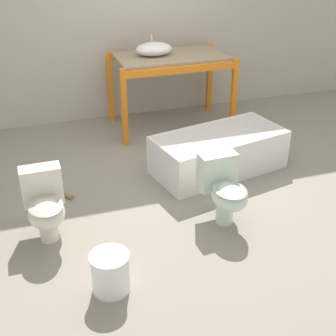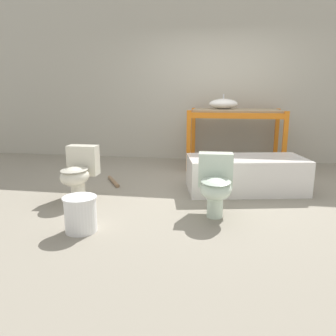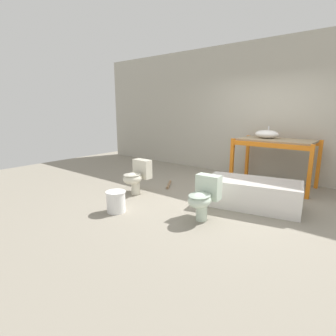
{
  "view_description": "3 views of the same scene",
  "coord_description": "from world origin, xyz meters",
  "px_view_note": "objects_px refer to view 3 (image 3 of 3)",
  "views": [
    {
      "loc": [
        -1.61,
        -4.64,
        2.67
      ],
      "look_at": [
        -0.41,
        -0.99,
        0.6
      ],
      "focal_mm": 50.0,
      "sensor_mm": 36.0,
      "label": 1
    },
    {
      "loc": [
        0.17,
        -4.53,
        1.31
      ],
      "look_at": [
        -0.42,
        -1.04,
        0.49
      ],
      "focal_mm": 35.0,
      "sensor_mm": 36.0,
      "label": 2
    },
    {
      "loc": [
        2.03,
        -4.38,
        1.65
      ],
      "look_at": [
        -0.62,
        -1.06,
        0.68
      ],
      "focal_mm": 28.0,
      "sensor_mm": 36.0,
      "label": 3
    }
  ],
  "objects_px": {
    "sink_basin": "(267,134)",
    "toilet_near": "(203,196)",
    "bathtub_main": "(252,191)",
    "toilet_far": "(137,175)",
    "bucket_white": "(116,201)"
  },
  "relations": [
    {
      "from": "toilet_near",
      "to": "bucket_white",
      "type": "relative_size",
      "value": 1.91
    },
    {
      "from": "bathtub_main",
      "to": "toilet_far",
      "type": "bearing_deg",
      "value": -172.34
    },
    {
      "from": "bathtub_main",
      "to": "toilet_near",
      "type": "xyz_separation_m",
      "value": [
        -0.38,
        -0.98,
        0.1
      ]
    },
    {
      "from": "toilet_near",
      "to": "toilet_far",
      "type": "distance_m",
      "value": 1.69
    },
    {
      "from": "sink_basin",
      "to": "toilet_near",
      "type": "bearing_deg",
      "value": -91.15
    },
    {
      "from": "toilet_near",
      "to": "sink_basin",
      "type": "bearing_deg",
      "value": 85.98
    },
    {
      "from": "toilet_near",
      "to": "bucket_white",
      "type": "distance_m",
      "value": 1.42
    },
    {
      "from": "sink_basin",
      "to": "toilet_near",
      "type": "distance_m",
      "value": 2.61
    },
    {
      "from": "toilet_far",
      "to": "bucket_white",
      "type": "bearing_deg",
      "value": -65.87
    },
    {
      "from": "bathtub_main",
      "to": "toilet_near",
      "type": "height_order",
      "value": "toilet_near"
    },
    {
      "from": "sink_basin",
      "to": "bathtub_main",
      "type": "xyz_separation_m",
      "value": [
        0.33,
        -1.51,
        -0.85
      ]
    },
    {
      "from": "sink_basin",
      "to": "toilet_far",
      "type": "distance_m",
      "value": 2.92
    },
    {
      "from": "toilet_far",
      "to": "bucket_white",
      "type": "height_order",
      "value": "toilet_far"
    },
    {
      "from": "toilet_near",
      "to": "bathtub_main",
      "type": "bearing_deg",
      "value": 65.95
    },
    {
      "from": "toilet_near",
      "to": "toilet_far",
      "type": "height_order",
      "value": "same"
    }
  ]
}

